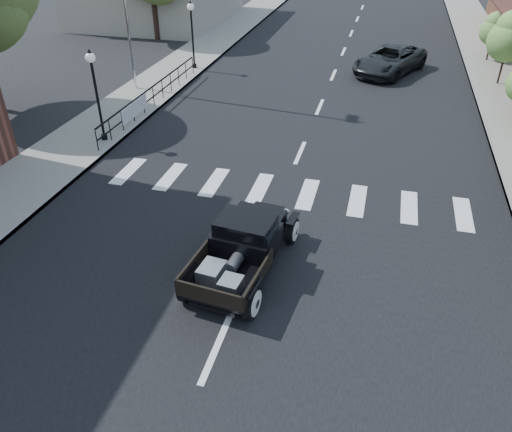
# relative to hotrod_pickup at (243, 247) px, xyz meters

# --- Properties ---
(ground) EXTENTS (120.00, 120.00, 0.00)m
(ground) POSITION_rel_hotrod_pickup_xyz_m (0.17, 0.25, -0.75)
(ground) COLOR black
(ground) RESTS_ON ground
(road) EXTENTS (14.00, 80.00, 0.02)m
(road) POSITION_rel_hotrod_pickup_xyz_m (0.17, 15.25, -0.74)
(road) COLOR black
(road) RESTS_ON ground
(road_markings) EXTENTS (12.00, 60.00, 0.06)m
(road_markings) POSITION_rel_hotrod_pickup_xyz_m (0.17, 10.25, -0.75)
(road_markings) COLOR silver
(road_markings) RESTS_ON ground
(sidewalk_left) EXTENTS (3.00, 80.00, 0.15)m
(sidewalk_left) POSITION_rel_hotrod_pickup_xyz_m (-8.33, 15.25, -0.67)
(sidewalk_left) COLOR gray
(sidewalk_left) RESTS_ON ground
(sidewalk_right) EXTENTS (3.00, 80.00, 0.15)m
(sidewalk_right) POSITION_rel_hotrod_pickup_xyz_m (8.67, 15.25, -0.67)
(sidewalk_right) COLOR #9A978C
(sidewalk_right) RESTS_ON ground
(railing) EXTENTS (0.08, 10.00, 1.00)m
(railing) POSITION_rel_hotrod_pickup_xyz_m (-7.13, 10.25, -0.10)
(railing) COLOR black
(railing) RESTS_ON sidewalk_left
(banner) EXTENTS (0.04, 2.20, 0.60)m
(banner) POSITION_rel_hotrod_pickup_xyz_m (-7.05, 8.25, -0.30)
(banner) COLOR silver
(banner) RESTS_ON sidewalk_left
(lamp_post_b) EXTENTS (0.36, 0.36, 3.47)m
(lamp_post_b) POSITION_rel_hotrod_pickup_xyz_m (-7.43, 6.25, 1.14)
(lamp_post_b) COLOR black
(lamp_post_b) RESTS_ON sidewalk_left
(lamp_post_c) EXTENTS (0.36, 0.36, 3.47)m
(lamp_post_c) POSITION_rel_hotrod_pickup_xyz_m (-7.43, 16.25, 1.14)
(lamp_post_c) COLOR black
(lamp_post_c) RESTS_ON sidewalk_left
(small_tree_d) EXTENTS (2.03, 2.03, 3.38)m
(small_tree_d) POSITION_rel_hotrod_pickup_xyz_m (8.47, 17.56, 1.09)
(small_tree_d) COLOR #59853D
(small_tree_d) RESTS_ON sidewalk_right
(small_tree_e) EXTENTS (1.53, 1.53, 2.54)m
(small_tree_e) POSITION_rel_hotrod_pickup_xyz_m (8.47, 22.02, 0.68)
(small_tree_e) COLOR #59853D
(small_tree_e) RESTS_ON sidewalk_right
(hotrod_pickup) EXTENTS (2.48, 4.50, 1.49)m
(hotrod_pickup) POSITION_rel_hotrod_pickup_xyz_m (0.00, 0.00, 0.00)
(hotrod_pickup) COLOR black
(hotrod_pickup) RESTS_ON ground
(second_car) EXTENTS (4.28, 5.67, 1.43)m
(second_car) POSITION_rel_hotrod_pickup_xyz_m (3.01, 18.40, -0.03)
(second_car) COLOR black
(second_car) RESTS_ON ground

